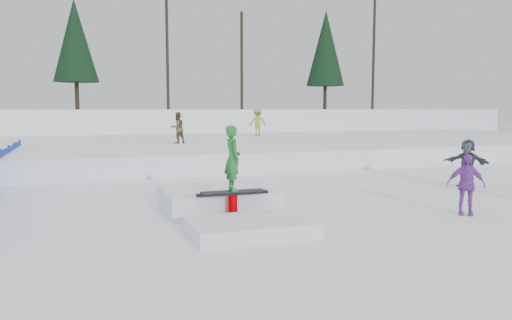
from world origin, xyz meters
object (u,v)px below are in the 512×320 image
object	(u,v)px
walker_ygreen	(258,122)
jib_rail_feature	(226,203)
walker_olive	(177,128)
spectator_dark	(467,163)
spectator_purple	(466,185)

from	to	relation	value
walker_ygreen	jib_rail_feature	bearing A→B (deg)	71.90
walker_olive	walker_ygreen	distance (m)	7.90
walker_ygreen	spectator_dark	bearing A→B (deg)	97.69
spectator_purple	walker_ygreen	bearing A→B (deg)	120.17
spectator_dark	spectator_purple	bearing A→B (deg)	-70.95
walker_olive	walker_ygreen	size ratio (longest dim) A/B	0.90
jib_rail_feature	spectator_dark	bearing A→B (deg)	11.23
spectator_purple	spectator_dark	distance (m)	4.57
spectator_dark	walker_olive	bearing A→B (deg)	-176.18
walker_olive	spectator_dark	world-z (taller)	walker_olive
walker_olive	jib_rail_feature	xyz separation A→B (m)	(-1.35, -13.00, -1.25)
spectator_purple	jib_rail_feature	size ratio (longest dim) A/B	0.32
walker_olive	spectator_purple	world-z (taller)	walker_olive
walker_olive	jib_rail_feature	distance (m)	13.13
walker_ygreen	walker_olive	bearing A→B (deg)	44.88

